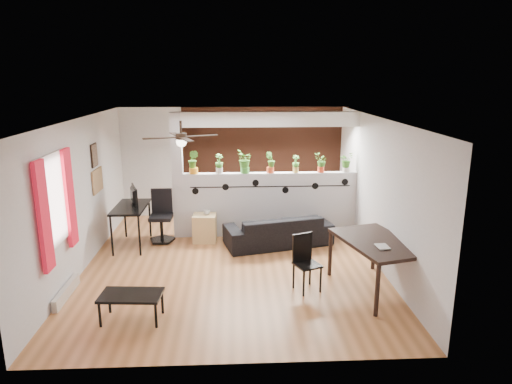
# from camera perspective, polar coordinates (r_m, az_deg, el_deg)

# --- Properties ---
(room_shell) EXTENTS (6.30, 7.10, 2.90)m
(room_shell) POSITION_cam_1_polar(r_m,az_deg,el_deg) (7.97, -3.09, -0.22)
(room_shell) COLOR #9B5F32
(room_shell) RESTS_ON ground
(partition_wall) EXTENTS (3.60, 0.18, 1.35)m
(partition_wall) POSITION_cam_1_polar(r_m,az_deg,el_deg) (9.61, 1.77, -1.52)
(partition_wall) COLOR #BCBCC1
(partition_wall) RESTS_ON ground
(ceiling_header) EXTENTS (3.60, 0.18, 0.30)m
(ceiling_header) POSITION_cam_1_polar(r_m,az_deg,el_deg) (9.29, 1.85, 9.07)
(ceiling_header) COLOR silver
(ceiling_header) RESTS_ON room_shell
(pier_column) EXTENTS (0.22, 0.20, 2.60)m
(pier_column) POSITION_cam_1_polar(r_m,az_deg,el_deg) (9.50, -9.77, 1.97)
(pier_column) COLOR #BCBCC1
(pier_column) RESTS_ON ground
(brick_panel) EXTENTS (3.90, 0.05, 2.60)m
(brick_panel) POSITION_cam_1_polar(r_m,az_deg,el_deg) (10.90, 1.19, 3.75)
(brick_panel) COLOR #9C492D
(brick_panel) RESTS_ON ground
(vine_decal) EXTENTS (3.31, 0.01, 0.30)m
(vine_decal) POSITION_cam_1_polar(r_m,az_deg,el_deg) (9.42, 1.83, 0.69)
(vine_decal) COLOR black
(vine_decal) RESTS_ON partition_wall
(window_assembly) EXTENTS (0.09, 1.30, 1.55)m
(window_assembly) POSITION_cam_1_polar(r_m,az_deg,el_deg) (7.25, -23.81, -1.23)
(window_assembly) COLOR white
(window_assembly) RESTS_ON room_shell
(baseboard_heater) EXTENTS (0.08, 1.00, 0.18)m
(baseboard_heater) POSITION_cam_1_polar(r_m,az_deg,el_deg) (7.71, -22.62, -11.44)
(baseboard_heater) COLOR beige
(baseboard_heater) RESTS_ON ground
(corkboard) EXTENTS (0.03, 0.60, 0.45)m
(corkboard) POSITION_cam_1_polar(r_m,az_deg,el_deg) (9.26, -19.21, 1.37)
(corkboard) COLOR #99724A
(corkboard) RESTS_ON room_shell
(framed_art) EXTENTS (0.03, 0.34, 0.44)m
(framed_art) POSITION_cam_1_polar(r_m,az_deg,el_deg) (9.13, -19.57, 4.36)
(framed_art) COLOR #8C7259
(framed_art) RESTS_ON room_shell
(ceiling_fan) EXTENTS (1.19, 1.19, 0.43)m
(ceiling_fan) POSITION_cam_1_polar(r_m,az_deg,el_deg) (7.53, -9.34, 6.62)
(ceiling_fan) COLOR black
(ceiling_fan) RESTS_ON room_shell
(potted_plant_0) EXTENTS (0.32, 0.29, 0.49)m
(potted_plant_0) POSITION_cam_1_polar(r_m,az_deg,el_deg) (9.41, -7.85, 3.83)
(potted_plant_0) COLOR orange
(potted_plant_0) RESTS_ON partition_wall
(potted_plant_1) EXTENTS (0.26, 0.24, 0.40)m
(potted_plant_1) POSITION_cam_1_polar(r_m,az_deg,el_deg) (9.38, -4.63, 3.63)
(potted_plant_1) COLOR silver
(potted_plant_1) RESTS_ON partition_wall
(potted_plant_2) EXTENTS (0.23, 0.28, 0.49)m
(potted_plant_2) POSITION_cam_1_polar(r_m,az_deg,el_deg) (9.37, -1.41, 3.92)
(potted_plant_2) COLOR #38832F
(potted_plant_2) RESTS_ON partition_wall
(potted_plant_3) EXTENTS (0.24, 0.20, 0.44)m
(potted_plant_3) POSITION_cam_1_polar(r_m,az_deg,el_deg) (9.41, 1.81, 3.79)
(potted_plant_3) COLOR #CA4220
(potted_plant_3) RESTS_ON partition_wall
(potted_plant_4) EXTENTS (0.19, 0.16, 0.36)m
(potted_plant_4) POSITION_cam_1_polar(r_m,az_deg,el_deg) (9.47, 4.99, 3.58)
(potted_plant_4) COLOR gold
(potted_plant_4) RESTS_ON partition_wall
(potted_plant_5) EXTENTS (0.24, 0.22, 0.40)m
(potted_plant_5) POSITION_cam_1_polar(r_m,az_deg,el_deg) (9.55, 8.13, 3.69)
(potted_plant_5) COLOR red
(potted_plant_5) RESTS_ON partition_wall
(potted_plant_6) EXTENTS (0.27, 0.26, 0.42)m
(potted_plant_6) POSITION_cam_1_polar(r_m,az_deg,el_deg) (9.66, 11.21, 3.75)
(potted_plant_6) COLOR silver
(potted_plant_6) RESTS_ON partition_wall
(sofa) EXTENTS (2.13, 1.25, 0.59)m
(sofa) POSITION_cam_1_polar(r_m,az_deg,el_deg) (9.17, 2.79, -4.83)
(sofa) COLOR black
(sofa) RESTS_ON ground
(cube_shelf) EXTENTS (0.48, 0.43, 0.57)m
(cube_shelf) POSITION_cam_1_polar(r_m,az_deg,el_deg) (9.40, -6.43, -4.49)
(cube_shelf) COLOR tan
(cube_shelf) RESTS_ON ground
(cup) EXTENTS (0.16, 0.16, 0.10)m
(cup) POSITION_cam_1_polar(r_m,az_deg,el_deg) (9.29, -6.18, -2.54)
(cup) COLOR gray
(cup) RESTS_ON cube_shelf
(computer_desk) EXTENTS (0.61, 1.14, 0.82)m
(computer_desk) POSITION_cam_1_polar(r_m,az_deg,el_deg) (9.29, -15.40, -2.17)
(computer_desk) COLOR black
(computer_desk) RESTS_ON ground
(monitor) EXTENTS (0.35, 0.17, 0.20)m
(monitor) POSITION_cam_1_polar(r_m,az_deg,el_deg) (9.38, -15.28, -0.87)
(monitor) COLOR black
(monitor) RESTS_ON computer_desk
(office_chair) EXTENTS (0.55, 0.55, 1.05)m
(office_chair) POSITION_cam_1_polar(r_m,az_deg,el_deg) (9.50, -11.71, -3.35)
(office_chair) COLOR black
(office_chair) RESTS_ON ground
(dining_table) EXTENTS (1.29, 1.71, 0.83)m
(dining_table) POSITION_cam_1_polar(r_m,az_deg,el_deg) (7.36, 14.87, -6.52)
(dining_table) COLOR black
(dining_table) RESTS_ON ground
(book) EXTENTS (0.19, 0.25, 0.02)m
(book) POSITION_cam_1_polar(r_m,az_deg,el_deg) (7.02, 14.87, -6.65)
(book) COLOR gray
(book) RESTS_ON dining_table
(folding_chair) EXTENTS (0.48, 0.48, 0.90)m
(folding_chair) POSITION_cam_1_polar(r_m,az_deg,el_deg) (7.28, 6.10, -8.07)
(folding_chair) COLOR black
(folding_chair) RESTS_ON ground
(coffee_table) EXTENTS (0.87, 0.53, 0.39)m
(coffee_table) POSITION_cam_1_polar(r_m,az_deg,el_deg) (6.66, -15.35, -12.52)
(coffee_table) COLOR black
(coffee_table) RESTS_ON ground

